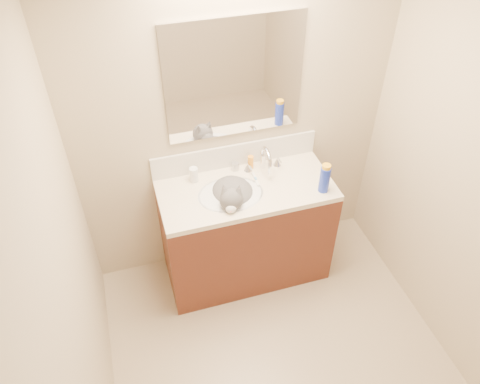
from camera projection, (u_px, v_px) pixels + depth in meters
ground at (290, 381)px, 3.05m from camera, size 2.50×2.50×0.00m
room_shell at (314, 219)px, 2.07m from camera, size 2.24×2.54×2.52m
vanity_cabinet at (246, 234)px, 3.48m from camera, size 1.20×0.55×0.82m
counter_slab at (246, 190)px, 3.20m from camera, size 1.20×0.55×0.04m
basin at (231, 202)px, 3.18m from camera, size 0.45×0.36×0.14m
faucet at (265, 161)px, 3.26m from camera, size 0.28×0.20×0.21m
cat at (233, 196)px, 3.16m from camera, size 0.39×0.45×0.33m
backsplash at (235, 155)px, 3.31m from camera, size 1.20×0.02×0.18m
mirror at (235, 79)px, 2.92m from camera, size 0.90×0.02×0.80m
pill_bottle at (194, 175)px, 3.21m from camera, size 0.06×0.06×0.11m
pill_label at (194, 176)px, 3.21m from camera, size 0.06×0.06×0.04m
silver_jar at (235, 166)px, 3.31m from camera, size 0.06×0.06×0.06m
amber_bottle at (251, 162)px, 3.31m from camera, size 0.05×0.05×0.10m
toothbrush at (256, 179)px, 3.24m from camera, size 0.02×0.15×0.01m
toothbrush_head at (256, 179)px, 3.24m from camera, size 0.02×0.03×0.01m
spray_can at (325, 179)px, 3.10m from camera, size 0.08×0.08×0.19m
spray_cap at (326, 167)px, 3.03m from camera, size 0.06×0.06×0.04m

